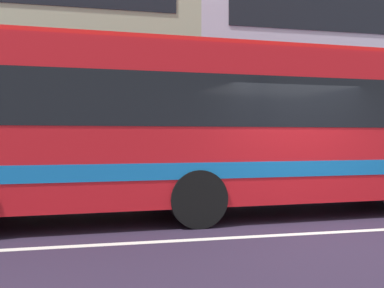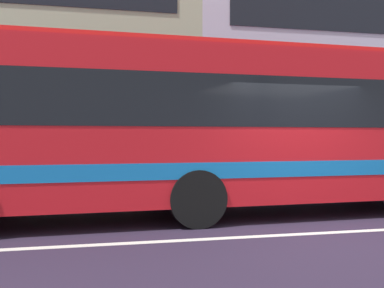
% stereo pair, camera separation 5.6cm
% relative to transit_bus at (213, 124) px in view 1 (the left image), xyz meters
% --- Properties ---
extents(ground_plane, '(160.00, 160.00, 0.00)m').
position_rel_transit_bus_xyz_m(ground_plane, '(1.25, -2.05, -1.81)').
color(ground_plane, '#2A2035').
extents(lane_centre_line, '(60.00, 0.16, 0.01)m').
position_rel_transit_bus_xyz_m(lane_centre_line, '(1.25, -2.05, -1.81)').
color(lane_centre_line, silver).
rests_on(lane_centre_line, ground_plane).
extents(transit_bus, '(10.69, 2.96, 3.30)m').
position_rel_transit_bus_xyz_m(transit_bus, '(0.00, 0.00, 0.00)').
color(transit_bus, red).
rests_on(transit_bus, ground_plane).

